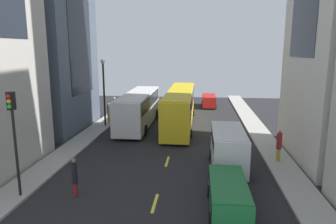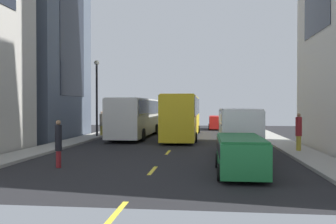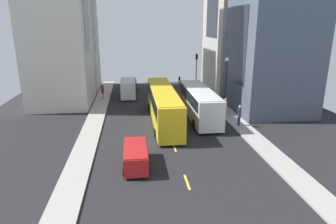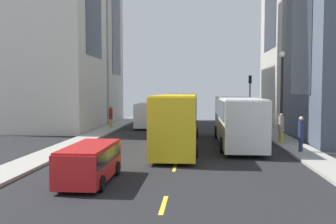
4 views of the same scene
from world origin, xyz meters
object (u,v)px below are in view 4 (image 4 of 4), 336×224
city_bus_white (237,117)px  traffic_light_near_corner (250,90)px  car_green_1 (158,116)px  delivery_van_white (147,113)px  pedestrian_crossing_near (111,116)px  streetcar_yellow (179,115)px  pedestrian_walking_far (301,133)px  car_red_0 (90,160)px  pedestrian_waiting_curb (281,127)px  pedestrian_crossing_mid (225,114)px

city_bus_white → traffic_light_near_corner: traffic_light_near_corner is taller
car_green_1 → delivery_van_white: bearing=85.6°
delivery_van_white → traffic_light_near_corner: (-11.14, -5.35, 2.46)m
city_bus_white → car_green_1: 18.04m
pedestrian_crossing_near → streetcar_yellow: bearing=113.3°
car_green_1 → pedestrian_walking_far: (-11.01, 19.90, 0.40)m
city_bus_white → traffic_light_near_corner: size_ratio=2.13×
pedestrian_walking_far → pedestrian_crossing_near: size_ratio=0.99×
streetcar_yellow → car_red_0: streetcar_yellow is taller
pedestrian_walking_far → pedestrian_waiting_curb: (0.39, -3.53, -0.03)m
pedestrian_walking_far → traffic_light_near_corner: 19.84m
traffic_light_near_corner → delivery_van_white: bearing=25.7°
city_bus_white → pedestrian_crossing_mid: bearing=-91.2°
city_bus_white → car_green_1: bearing=-65.3°
pedestrian_crossing_mid → traffic_light_near_corner: (-2.83, -0.43, 2.84)m
pedestrian_walking_far → pedestrian_waiting_curb: size_ratio=1.02×
pedestrian_waiting_curb → pedestrian_crossing_mid: 15.94m
traffic_light_near_corner → pedestrian_crossing_near: bearing=24.5°
car_red_0 → pedestrian_walking_far: bearing=-144.4°
pedestrian_crossing_near → traffic_light_near_corner: (-14.66, -6.67, 2.67)m
streetcar_yellow → pedestrian_walking_far: (-7.59, 2.82, -0.83)m
pedestrian_crossing_mid → city_bus_white: bearing=55.1°
car_green_1 → pedestrian_walking_far: 22.74m
car_green_1 → pedestrian_crossing_near: 7.97m
delivery_van_white → pedestrian_crossing_mid: (-8.30, -4.93, -0.38)m
car_green_1 → traffic_light_near_corner: traffic_light_near_corner is taller
streetcar_yellow → pedestrian_walking_far: bearing=159.6°
delivery_van_white → pedestrian_crossing_near: delivery_van_white is taller
car_green_1 → city_bus_white: bearing=114.7°
car_red_0 → car_green_1: car_red_0 is taller
pedestrian_waiting_curb → pedestrian_crossing_mid: bearing=155.8°
car_red_0 → city_bus_white: bearing=-123.0°
city_bus_white → pedestrian_crossing_near: 14.89m
streetcar_yellow → traffic_light_near_corner: bearing=-113.4°
car_red_0 → traffic_light_near_corner: (-10.47, -27.36, 3.04)m
car_green_1 → pedestrian_waiting_curb: pedestrian_waiting_curb is taller
traffic_light_near_corner → car_red_0: bearing=69.1°
city_bus_white → pedestrian_waiting_curb: (-3.09, 0.02, -0.74)m
city_bus_white → pedestrian_walking_far: 5.02m
delivery_van_white → pedestrian_waiting_curb: delivery_van_white is taller
city_bus_white → car_green_1: city_bus_white is taller
pedestrian_crossing_near → traffic_light_near_corner: size_ratio=0.40×
pedestrian_waiting_curb → traffic_light_near_corner: (-0.08, -16.13, 2.70)m
pedestrian_crossing_mid → pedestrian_crossing_near: (11.83, 6.24, 0.16)m
delivery_van_white → car_green_1: bearing=-94.4°
car_red_0 → car_green_1: 27.61m
car_red_0 → car_green_1: (0.23, -27.61, -0.04)m
delivery_van_white → pedestrian_waiting_curb: 15.44m
pedestrian_waiting_curb → pedestrian_crossing_mid: (2.75, -15.70, -0.13)m
delivery_van_white → pedestrian_walking_far: bearing=128.7°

